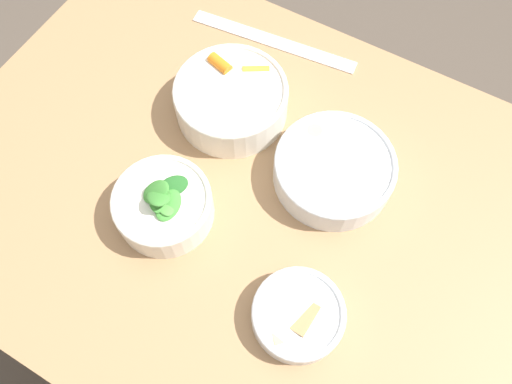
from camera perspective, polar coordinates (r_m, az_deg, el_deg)
The scene contains 7 objects.
ground_plane at distance 1.53m, azimuth -0.20°, elevation -12.08°, with size 10.00×10.00×0.00m, color #4C4238.
dining_table at distance 0.94m, azimuth -0.32°, elevation -3.60°, with size 1.10×0.79×0.73m.
bowl_carrots at distance 0.88m, azimuth -2.86°, elevation 10.56°, with size 0.20×0.20×0.08m.
bowl_greens at distance 0.80m, azimuth -10.52°, elevation -1.44°, with size 0.16×0.16×0.10m.
bowl_beans_hotdog at distance 0.83m, azimuth 8.88°, elevation 2.51°, with size 0.20×0.20×0.06m.
bowl_cookies at distance 0.75m, azimuth 4.85°, elevation -13.83°, with size 0.14×0.14×0.04m.
ruler at distance 1.01m, azimuth 1.98°, elevation 16.84°, with size 0.34×0.06×0.00m.
Camera 1 is at (0.18, -0.30, 1.49)m, focal length 35.00 mm.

